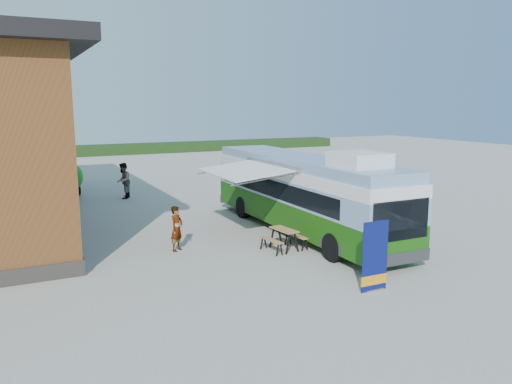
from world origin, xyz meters
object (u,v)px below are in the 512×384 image
bus (303,191)px  picnic_table (284,234)px  person_a (177,228)px  banner (375,263)px  person_b (123,181)px  slurry_tanker (60,174)px

bus → picnic_table: size_ratio=7.93×
person_a → bus: bearing=-36.2°
banner → person_a: bearing=121.5°
person_a → person_b: (0.40, 11.08, 0.19)m
picnic_table → person_b: size_ratio=0.74×
person_a → slurry_tanker: size_ratio=0.29×
banner → person_b: (-3.39, 17.37, 0.17)m
person_b → slurry_tanker: (-3.01, 3.16, 0.19)m
bus → person_b: size_ratio=5.88×
person_a → banner: bearing=-98.0°
bus → picnic_table: bus is taller
person_a → picnic_table: bearing=-64.2°
person_b → slurry_tanker: bearing=-112.3°
bus → person_b: bus is taller
banner → picnic_table: size_ratio=1.36×
bus → banner: bearing=-103.7°
picnic_table → slurry_tanker: size_ratio=0.27×
bus → slurry_tanker: 16.13m
person_a → slurry_tanker: bearing=61.3°
banner → slurry_tanker: (-6.41, 20.53, 0.36)m
slurry_tanker → bus: bearing=-67.5°
banner → person_b: 17.70m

